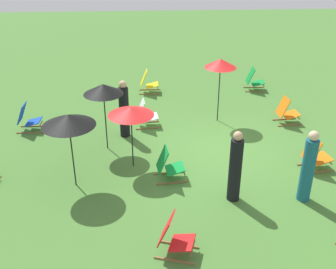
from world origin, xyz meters
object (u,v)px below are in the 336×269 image
person_1 (124,110)px  deckchair_10 (169,165)px  deckchair_9 (148,83)px  person_0 (308,168)px  umbrella_3 (68,120)px  deckchair_0 (316,156)px  deckchair_1 (28,119)px  umbrella_2 (103,89)px  deckchair_3 (287,112)px  umbrella_1 (221,63)px  deckchair_7 (254,80)px  umbrella_0 (131,111)px  person_2 (235,168)px  deckchair_5 (174,237)px  deckchair_4 (145,115)px

person_1 → deckchair_10: bearing=-141.1°
deckchair_9 → person_0: person_0 is taller
umbrella_3 → deckchair_0: bearing=-86.2°
deckchair_1 → umbrella_2: size_ratio=0.45×
deckchair_3 → umbrella_2: (-1.30, 5.35, 1.35)m
umbrella_1 → person_1: 3.13m
deckchair_7 → deckchair_10: (-5.74, 3.46, 0.00)m
umbrella_0 → person_0: person_0 is taller
person_2 → deckchair_5: bearing=-73.6°
deckchair_0 → umbrella_0: 4.68m
deckchair_7 → person_0: person_0 is taller
deckchair_5 → person_0: size_ratio=0.51×
deckchair_0 → deckchair_7: size_ratio=1.00×
deckchair_4 → deckchair_7: bearing=-61.1°
person_0 → person_2: size_ratio=1.01×
umbrella_3 → umbrella_1: bearing=-49.5°
deckchair_3 → umbrella_3: umbrella_3 is taller
person_2 → deckchair_0: bearing=84.5°
umbrella_0 → person_1: bearing=8.7°
deckchair_4 → deckchair_9: 2.79m
deckchair_9 → person_2: size_ratio=0.50×
person_0 → umbrella_0: bearing=6.1°
deckchair_3 → person_2: (-3.79, 2.39, 0.43)m
umbrella_0 → person_1: (1.69, 0.26, -0.72)m
umbrella_0 → umbrella_2: umbrella_2 is taller
deckchair_3 → deckchair_10: same height
deckchair_5 → umbrella_0: 3.45m
deckchair_3 → deckchair_0: bearing=172.0°
deckchair_0 → umbrella_1: size_ratio=0.42×
deckchair_1 → deckchair_3: bearing=-87.9°
person_1 → deckchair_9: bearing=1.4°
deckchair_7 → person_2: 6.96m
deckchair_3 → deckchair_7: same height
deckchair_1 → person_2: (-3.74, -5.36, 0.43)m
umbrella_3 → deckchair_9: bearing=-16.9°
deckchair_10 → person_2: size_ratio=0.50×
deckchair_3 → umbrella_1: bearing=76.4°
deckchair_3 → deckchair_5: 6.63m
deckchair_10 → umbrella_3: size_ratio=0.46×
umbrella_2 → person_1: size_ratio=1.11×
deckchair_4 → umbrella_0: umbrella_0 is taller
deckchair_0 → person_1: (2.08, 4.77, 0.43)m
deckchair_3 → deckchair_5: same height
deckchair_4 → person_1: bearing=129.2°
umbrella_3 → person_1: size_ratio=1.08×
deckchair_1 → deckchair_9: size_ratio=1.00×
deckchair_1 → person_2: size_ratio=0.50×
deckchair_4 → person_2: size_ratio=0.50×
deckchair_3 → deckchair_7: size_ratio=1.00×
person_0 → deckchair_1: bearing=0.3°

